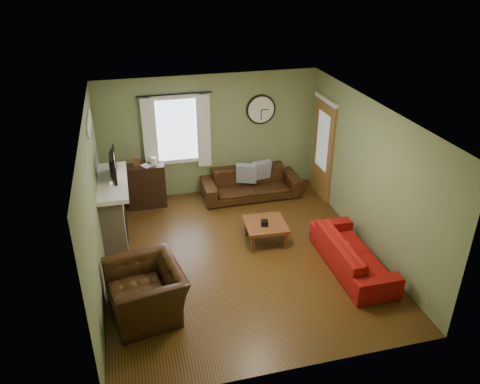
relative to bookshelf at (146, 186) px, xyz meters
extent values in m
cube|color=#472D10|center=(1.43, -2.23, -0.46)|extent=(4.60, 5.20, 0.00)
cube|color=white|center=(1.43, -2.23, 2.14)|extent=(4.60, 5.20, 0.00)
cube|color=#738352|center=(-0.87, -2.23, 0.84)|extent=(0.00, 5.20, 2.60)
cube|color=#738352|center=(3.73, -2.23, 0.84)|extent=(0.00, 5.20, 2.60)
cube|color=#738352|center=(1.43, 0.37, 0.84)|extent=(4.60, 0.00, 2.60)
cube|color=#738352|center=(1.43, -4.83, 0.84)|extent=(4.60, 0.00, 2.60)
cube|color=tan|center=(-0.67, -1.08, 0.09)|extent=(0.40, 1.40, 1.10)
cube|color=black|center=(-0.48, -1.08, -0.16)|extent=(0.04, 0.60, 0.55)
cube|color=white|center=(-0.64, -1.08, 0.68)|extent=(0.58, 1.60, 0.08)
imported|color=black|center=(-0.62, -0.93, 0.89)|extent=(0.08, 0.60, 0.35)
cube|color=#994C3F|center=(-0.54, -0.93, 0.95)|extent=(0.02, 0.62, 0.36)
cylinder|color=white|center=(-0.85, -1.43, 1.79)|extent=(0.28, 0.28, 0.03)
cylinder|color=white|center=(-0.85, -1.08, 1.79)|extent=(0.28, 0.28, 0.03)
cylinder|color=white|center=(-0.85, -0.73, 1.79)|extent=(0.28, 0.28, 0.03)
cylinder|color=black|center=(0.73, 0.25, 1.81)|extent=(0.03, 0.03, 1.50)
cube|color=white|center=(0.18, 0.25, 0.99)|extent=(0.28, 0.04, 1.55)
cube|color=white|center=(1.28, 0.25, 0.99)|extent=(0.28, 0.04, 1.55)
cube|color=brown|center=(3.70, -0.38, 0.59)|extent=(0.05, 0.90, 2.10)
imported|color=brown|center=(-0.03, -0.10, 0.50)|extent=(0.25, 0.27, 0.02)
imported|color=black|center=(2.21, -0.10, -0.16)|extent=(2.08, 0.81, 0.61)
cube|color=gray|center=(2.47, -0.01, 0.09)|extent=(0.43, 0.19, 0.42)
cube|color=gray|center=(2.11, -0.09, 0.09)|extent=(0.45, 0.27, 0.43)
imported|color=maroon|center=(3.18, -3.01, -0.18)|extent=(0.76, 1.96, 0.57)
imported|color=black|center=(-0.24, -3.28, -0.09)|extent=(1.22, 1.33, 0.75)
cube|color=black|center=(1.95, -1.97, -0.06)|extent=(0.15, 0.15, 0.10)
camera|label=1|loc=(-0.23, -8.82, 4.32)|focal=35.00mm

